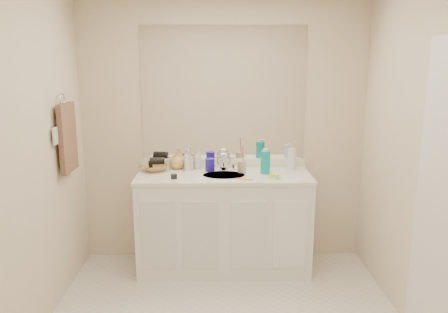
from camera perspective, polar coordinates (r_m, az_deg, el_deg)
name	(u,v)px	position (r m, az deg, el deg)	size (l,w,h in m)	color
wall_back	(223,133)	(4.02, -0.07, 3.08)	(2.60, 0.02, 2.40)	beige
wall_front	(234,257)	(1.52, 1.30, -13.00)	(2.60, 0.02, 2.40)	beige
wall_left	(19,167)	(3.02, -25.23, -1.27)	(0.02, 2.60, 2.40)	beige
wall_right	(431,166)	(3.06, 25.41, -1.09)	(0.02, 2.60, 2.40)	beige
vanity_cabinet	(224,223)	(3.96, -0.01, -8.71)	(1.50, 0.55, 0.85)	white
countertop	(224,176)	(3.82, -0.01, -2.55)	(1.52, 0.57, 0.03)	white
backsplash	(224,163)	(4.06, -0.06, -0.85)	(1.52, 0.03, 0.08)	white
sink_basin	(224,176)	(3.80, -0.01, -2.58)	(0.37, 0.37, 0.02)	beige
faucet	(224,164)	(3.96, -0.04, -0.97)	(0.02, 0.02, 0.11)	silver
mirror	(223,94)	(3.97, -0.07, 8.20)	(1.48, 0.01, 1.20)	white
blue_mug	(210,165)	(3.92, -1.85, -1.10)	(0.08, 0.08, 0.11)	#2517A2
tan_cup	(242,167)	(3.88, 2.35, -1.35)	(0.07, 0.07, 0.10)	tan
toothbrush	(243,156)	(3.86, 2.51, 0.09)	(0.01, 0.01, 0.18)	#DC3A72
mouthwash_bottle	(265,162)	(3.85, 5.43, -0.75)	(0.08, 0.08, 0.20)	#0C9B98
clear_pump_bottle	(291,159)	(4.02, 8.80, -0.31)	(0.07, 0.07, 0.19)	white
soap_dish	(274,178)	(3.70, 6.50, -2.79)	(0.09, 0.08, 0.01)	white
green_soap	(274,176)	(3.70, 6.51, -2.51)	(0.08, 0.05, 0.03)	#BAE036
orange_comb	(245,179)	(3.66, 2.77, -2.98)	(0.13, 0.03, 0.01)	orange
dark_jar	(174,176)	(3.70, -6.55, -2.61)	(0.06, 0.06, 0.04)	black
extra_white_bottle	(187,163)	(3.94, -4.86, -0.84)	(0.05, 0.05, 0.15)	white
soap_bottle_white	(198,160)	(4.01, -3.44, -0.41)	(0.07, 0.07, 0.17)	white
soap_bottle_cream	(189,160)	(3.98, -4.58, -0.49)	(0.08, 0.08, 0.17)	beige
soap_bottle_yellow	(177,160)	(4.02, -6.15, -0.46)	(0.13, 0.13, 0.17)	#E1AF57
wicker_basket	(155,168)	(3.98, -8.98, -1.44)	(0.23, 0.23, 0.06)	#A87744
hair_dryer	(157,161)	(3.97, -8.73, -0.58)	(0.07, 0.07, 0.13)	black
towel_ring	(62,100)	(3.67, -20.38, 6.92)	(0.11, 0.11, 0.01)	silver
hand_towel	(68,138)	(3.70, -19.74, 2.30)	(0.04, 0.32, 0.55)	#4C3528
switch_plate	(55,136)	(3.51, -21.17, 2.52)	(0.01, 0.09, 0.13)	silver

